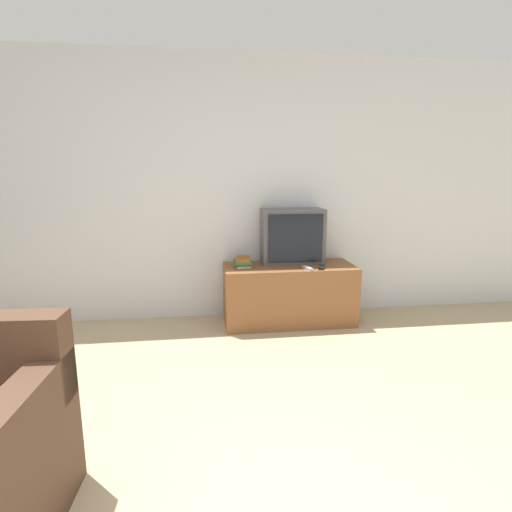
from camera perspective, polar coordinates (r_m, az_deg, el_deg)
wall_back at (r=4.06m, az=-8.62°, el=9.21°), size 9.00×0.06×2.60m
tv_stand at (r=4.01m, az=4.72°, el=-5.42°), size 1.28×0.53×0.58m
television at (r=4.01m, az=5.21°, el=2.84°), size 0.62×0.30×0.55m
book_stack at (r=3.87m, az=-1.92°, el=-0.83°), size 0.17×0.23×0.09m
remote_on_stand at (r=3.80m, az=7.39°, el=-1.72°), size 0.07×0.16×0.02m
remote_secondary at (r=3.85m, az=9.38°, el=-1.60°), size 0.10×0.15×0.02m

